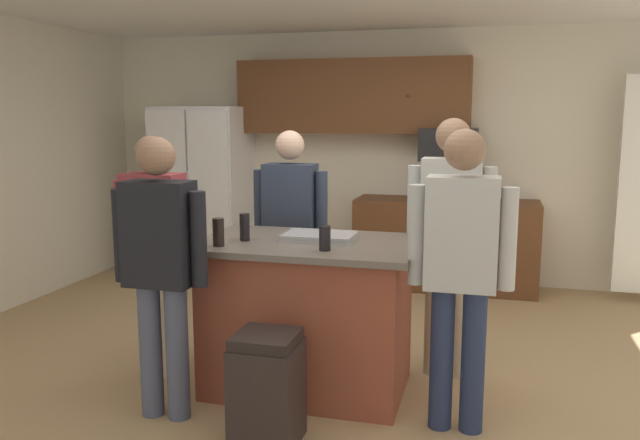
# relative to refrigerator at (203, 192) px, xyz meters

# --- Properties ---
(floor) EXTENTS (7.04, 7.04, 0.00)m
(floor) POSITION_rel_refrigerator_xyz_m (2.00, -2.38, -0.91)
(floor) COLOR tan
(floor) RESTS_ON ground
(back_wall) EXTENTS (6.40, 0.10, 2.60)m
(back_wall) POSITION_rel_refrigerator_xyz_m (2.00, 0.42, 0.39)
(back_wall) COLOR beige
(back_wall) RESTS_ON ground
(cabinet_run_upper) EXTENTS (2.40, 0.38, 0.75)m
(cabinet_run_upper) POSITION_rel_refrigerator_xyz_m (1.60, 0.22, 1.01)
(cabinet_run_upper) COLOR brown
(cabinet_run_lower) EXTENTS (1.80, 0.63, 0.90)m
(cabinet_run_lower) POSITION_rel_refrigerator_xyz_m (2.60, 0.10, -0.46)
(cabinet_run_lower) COLOR brown
(cabinet_run_lower) RESTS_ON ground
(refrigerator) EXTENTS (0.93, 0.76, 1.82)m
(refrigerator) POSITION_rel_refrigerator_xyz_m (0.00, 0.00, 0.00)
(refrigerator) COLOR white
(refrigerator) RESTS_ON ground
(microwave_over_range) EXTENTS (0.56, 0.40, 0.32)m
(microwave_over_range) POSITION_rel_refrigerator_xyz_m (2.60, 0.12, 0.54)
(microwave_over_range) COLOR black
(kitchen_island) EXTENTS (1.36, 0.89, 0.96)m
(kitchen_island) POSITION_rel_refrigerator_xyz_m (1.94, -2.61, -0.42)
(kitchen_island) COLOR brown
(kitchen_island) RESTS_ON ground
(person_guest_right) EXTENTS (0.57, 0.22, 1.62)m
(person_guest_right) POSITION_rel_refrigerator_xyz_m (1.25, -3.20, 0.02)
(person_guest_right) COLOR #4C5166
(person_guest_right) RESTS_ON ground
(person_host_foreground) EXTENTS (0.57, 0.22, 1.63)m
(person_host_foreground) POSITION_rel_refrigerator_xyz_m (1.59, -1.86, 0.02)
(person_host_foreground) COLOR #232D4C
(person_host_foreground) RESTS_ON ground
(person_elder_center) EXTENTS (0.57, 0.23, 1.72)m
(person_elder_center) POSITION_rel_refrigerator_xyz_m (2.78, -2.15, 0.08)
(person_elder_center) COLOR tan
(person_elder_center) RESTS_ON ground
(person_guest_left) EXTENTS (0.57, 0.22, 1.61)m
(person_guest_left) POSITION_rel_refrigerator_xyz_m (0.91, -2.66, 0.01)
(person_guest_left) COLOR tan
(person_guest_left) RESTS_ON ground
(person_guest_by_door) EXTENTS (0.57, 0.22, 1.67)m
(person_guest_by_door) POSITION_rel_refrigerator_xyz_m (2.89, -2.92, 0.05)
(person_guest_by_door) COLOR #232D4C
(person_guest_by_door) RESTS_ON ground
(tumbler_amber) EXTENTS (0.07, 0.07, 0.14)m
(tumbler_amber) POSITION_rel_refrigerator_xyz_m (2.11, -2.85, 0.12)
(tumbler_amber) COLOR black
(tumbler_amber) RESTS_ON kitchen_island
(glass_stout_tall) EXTENTS (0.07, 0.07, 0.17)m
(glass_stout_tall) POSITION_rel_refrigerator_xyz_m (1.47, -2.89, 0.14)
(glass_stout_tall) COLOR black
(glass_stout_tall) RESTS_ON kitchen_island
(glass_short_whisky) EXTENTS (0.06, 0.06, 0.17)m
(glass_short_whisky) POSITION_rel_refrigerator_xyz_m (1.55, -2.69, 0.14)
(glass_short_whisky) COLOR black
(glass_short_whisky) RESTS_ON kitchen_island
(serving_tray) EXTENTS (0.44, 0.30, 0.04)m
(serving_tray) POSITION_rel_refrigerator_xyz_m (2.00, -2.55, 0.07)
(serving_tray) COLOR #B7B7BC
(serving_tray) RESTS_ON kitchen_island
(trash_bin) EXTENTS (0.34, 0.34, 0.61)m
(trash_bin) POSITION_rel_refrigerator_xyz_m (1.92, -3.34, -0.61)
(trash_bin) COLOR black
(trash_bin) RESTS_ON ground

